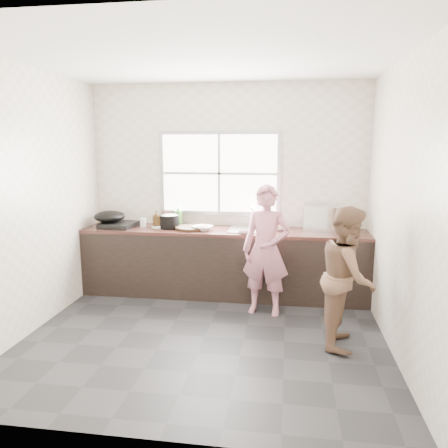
# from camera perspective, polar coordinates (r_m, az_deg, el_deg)

# --- Properties ---
(floor) EXTENTS (3.60, 3.20, 0.01)m
(floor) POSITION_cam_1_polar(r_m,az_deg,el_deg) (4.59, -2.51, -14.53)
(floor) COLOR #252527
(floor) RESTS_ON ground
(ceiling) EXTENTS (3.60, 3.20, 0.01)m
(ceiling) POSITION_cam_1_polar(r_m,az_deg,el_deg) (4.23, -2.82, 20.97)
(ceiling) COLOR silver
(ceiling) RESTS_ON wall_back
(wall_back) EXTENTS (3.60, 0.01, 2.70)m
(wall_back) POSITION_cam_1_polar(r_m,az_deg,el_deg) (5.77, 0.41, 4.65)
(wall_back) COLOR beige
(wall_back) RESTS_ON ground
(wall_left) EXTENTS (0.01, 3.20, 2.70)m
(wall_left) POSITION_cam_1_polar(r_m,az_deg,el_deg) (4.88, -23.97, 2.70)
(wall_left) COLOR beige
(wall_left) RESTS_ON ground
(wall_right) EXTENTS (0.01, 3.20, 2.70)m
(wall_right) POSITION_cam_1_polar(r_m,az_deg,el_deg) (4.24, 22.03, 1.81)
(wall_right) COLOR beige
(wall_right) RESTS_ON ground
(wall_front) EXTENTS (3.60, 0.01, 2.70)m
(wall_front) POSITION_cam_1_polar(r_m,az_deg,el_deg) (2.67, -9.29, -2.24)
(wall_front) COLOR beige
(wall_front) RESTS_ON ground
(cabinet) EXTENTS (3.60, 0.62, 0.82)m
(cabinet) POSITION_cam_1_polar(r_m,az_deg,el_deg) (5.64, -0.05, -5.22)
(cabinet) COLOR black
(cabinet) RESTS_ON floor
(countertop) EXTENTS (3.60, 0.64, 0.04)m
(countertop) POSITION_cam_1_polar(r_m,az_deg,el_deg) (5.54, -0.05, -0.93)
(countertop) COLOR #381C17
(countertop) RESTS_ON cabinet
(sink) EXTENTS (0.55, 0.45, 0.02)m
(sink) POSITION_cam_1_polar(r_m,az_deg,el_deg) (5.50, 3.56, -0.78)
(sink) COLOR silver
(sink) RESTS_ON countertop
(faucet) EXTENTS (0.02, 0.02, 0.30)m
(faucet) POSITION_cam_1_polar(r_m,az_deg,el_deg) (5.67, 3.75, 1.05)
(faucet) COLOR silver
(faucet) RESTS_ON countertop
(window_frame) EXTENTS (1.60, 0.05, 1.10)m
(window_frame) POSITION_cam_1_polar(r_m,az_deg,el_deg) (5.76, -0.60, 6.63)
(window_frame) COLOR #9EA0A5
(window_frame) RESTS_ON wall_back
(window_glazing) EXTENTS (1.50, 0.01, 1.00)m
(window_glazing) POSITION_cam_1_polar(r_m,az_deg,el_deg) (5.73, -0.64, 6.61)
(window_glazing) COLOR white
(window_glazing) RESTS_ON window_frame
(woman) EXTENTS (0.56, 0.41, 1.39)m
(woman) POSITION_cam_1_polar(r_m,az_deg,el_deg) (4.98, 5.51, -3.98)
(woman) COLOR #CD7B8E
(woman) RESTS_ON floor
(person_side) EXTENTS (0.60, 0.73, 1.36)m
(person_side) POSITION_cam_1_polar(r_m,az_deg,el_deg) (4.36, 15.87, -6.64)
(person_side) COLOR brown
(person_side) RESTS_ON floor
(cutting_board) EXTENTS (0.49, 0.49, 0.04)m
(cutting_board) POSITION_cam_1_polar(r_m,az_deg,el_deg) (5.55, -4.46, -0.54)
(cutting_board) COLOR black
(cutting_board) RESTS_ON countertop
(cleaver) EXTENTS (0.19, 0.19, 0.01)m
(cleaver) POSITION_cam_1_polar(r_m,az_deg,el_deg) (5.57, -3.79, -0.24)
(cleaver) COLOR silver
(cleaver) RESTS_ON cutting_board
(bowl_mince) EXTENTS (0.31, 0.31, 0.06)m
(bowl_mince) POSITION_cam_1_polar(r_m,az_deg,el_deg) (5.48, -2.78, -0.53)
(bowl_mince) COLOR white
(bowl_mince) RESTS_ON countertop
(bowl_crabs) EXTENTS (0.23, 0.23, 0.06)m
(bowl_crabs) POSITION_cam_1_polar(r_m,az_deg,el_deg) (5.55, 7.04, -0.48)
(bowl_crabs) COLOR white
(bowl_crabs) RESTS_ON countertop
(bowl_held) EXTENTS (0.23, 0.23, 0.06)m
(bowl_held) POSITION_cam_1_polar(r_m,az_deg,el_deg) (5.29, 2.71, -0.92)
(bowl_held) COLOR silver
(bowl_held) RESTS_ON countertop
(black_pot) EXTENTS (0.28, 0.28, 0.17)m
(black_pot) POSITION_cam_1_polar(r_m,az_deg,el_deg) (5.64, -7.13, 0.30)
(black_pot) COLOR black
(black_pot) RESTS_ON countertop
(plate_food) EXTENTS (0.23, 0.23, 0.02)m
(plate_food) POSITION_cam_1_polar(r_m,az_deg,el_deg) (5.73, -8.44, -0.37)
(plate_food) COLOR silver
(plate_food) RESTS_ON countertop
(bottle_green) EXTENTS (0.12, 0.12, 0.27)m
(bottle_green) POSITION_cam_1_polar(r_m,az_deg,el_deg) (5.86, -5.99, 1.18)
(bottle_green) COLOR #408F2E
(bottle_green) RESTS_ON countertop
(bottle_brown_tall) EXTENTS (0.11, 0.12, 0.20)m
(bottle_brown_tall) POSITION_cam_1_polar(r_m,az_deg,el_deg) (5.77, -8.82, 0.59)
(bottle_brown_tall) COLOR #3E270F
(bottle_brown_tall) RESTS_ON countertop
(bottle_brown_short) EXTENTS (0.14, 0.14, 0.16)m
(bottle_brown_short) POSITION_cam_1_polar(r_m,az_deg,el_deg) (5.85, -7.98, 0.57)
(bottle_brown_short) COLOR #432010
(bottle_brown_short) RESTS_ON countertop
(glass_jar) EXTENTS (0.10, 0.10, 0.11)m
(glass_jar) POSITION_cam_1_polar(r_m,az_deg,el_deg) (5.82, -10.53, 0.19)
(glass_jar) COLOR white
(glass_jar) RESTS_ON countertop
(burner) EXTENTS (0.45, 0.45, 0.06)m
(burner) POSITION_cam_1_polar(r_m,az_deg,el_deg) (5.86, -13.60, -0.09)
(burner) COLOR black
(burner) RESTS_ON countertop
(wok) EXTENTS (0.47, 0.47, 0.15)m
(wok) POSITION_cam_1_polar(r_m,az_deg,el_deg) (5.90, -14.72, 0.96)
(wok) COLOR black
(wok) RESTS_ON burner
(dish_rack) EXTENTS (0.45, 0.33, 0.32)m
(dish_rack) POSITION_cam_1_polar(r_m,az_deg,el_deg) (5.58, 12.58, 0.75)
(dish_rack) COLOR silver
(dish_rack) RESTS_ON countertop
(pot_lid_left) EXTENTS (0.34, 0.34, 0.01)m
(pot_lid_left) POSITION_cam_1_polar(r_m,az_deg,el_deg) (5.80, -13.34, -0.43)
(pot_lid_left) COLOR #ACAEB3
(pot_lid_left) RESTS_ON countertop
(pot_lid_right) EXTENTS (0.27, 0.27, 0.01)m
(pot_lid_right) POSITION_cam_1_polar(r_m,az_deg,el_deg) (6.06, -11.59, 0.10)
(pot_lid_right) COLOR silver
(pot_lid_right) RESTS_ON countertop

